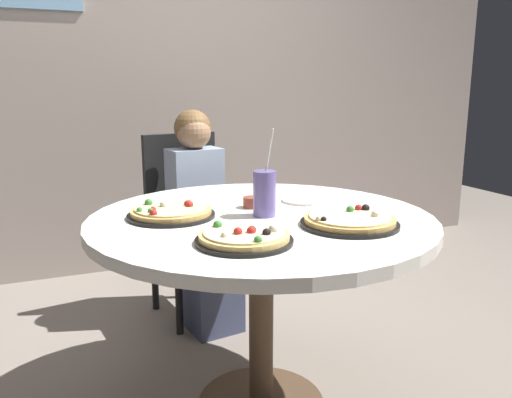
{
  "coord_description": "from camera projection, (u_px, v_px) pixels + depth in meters",
  "views": [
    {
      "loc": [
        -0.69,
        -1.62,
        1.2
      ],
      "look_at": [
        0.0,
        0.05,
        0.8
      ],
      "focal_mm": 36.19,
      "sensor_mm": 36.0,
      "label": 1
    }
  ],
  "objects": [
    {
      "name": "wall_with_window",
      "position": [
        152.0,
        44.0,
        3.27
      ],
      "size": [
        5.2,
        0.14,
        2.9
      ],
      "color": "#A8998E",
      "rests_on": "ground_plane"
    },
    {
      "name": "dining_table",
      "position": [
        261.0,
        242.0,
        1.84
      ],
      "size": [
        1.21,
        1.21,
        0.75
      ],
      "color": "silver",
      "rests_on": "ground_plane"
    },
    {
      "name": "chair_wooden",
      "position": [
        188.0,
        214.0,
        2.73
      ],
      "size": [
        0.45,
        0.45,
        0.95
      ],
      "color": "black",
      "rests_on": "ground_plane"
    },
    {
      "name": "diner_child",
      "position": [
        202.0,
        231.0,
        2.59
      ],
      "size": [
        0.3,
        0.43,
        1.08
      ],
      "color": "#3F4766",
      "rests_on": "ground_plane"
    },
    {
      "name": "pizza_veggie",
      "position": [
        171.0,
        212.0,
        1.79
      ],
      "size": [
        0.31,
        0.31,
        0.05
      ],
      "color": "black",
      "rests_on": "dining_table"
    },
    {
      "name": "pizza_cheese",
      "position": [
        244.0,
        237.0,
        1.5
      ],
      "size": [
        0.29,
        0.29,
        0.05
      ],
      "color": "black",
      "rests_on": "dining_table"
    },
    {
      "name": "pizza_pepperoni",
      "position": [
        350.0,
        221.0,
        1.68
      ],
      "size": [
        0.32,
        0.32,
        0.05
      ],
      "color": "black",
      "rests_on": "dining_table"
    },
    {
      "name": "soda_cup",
      "position": [
        265.0,
        193.0,
        1.79
      ],
      "size": [
        0.08,
        0.08,
        0.31
      ],
      "color": "#6659A5",
      "rests_on": "dining_table"
    },
    {
      "name": "sauce_bowl",
      "position": [
        252.0,
        202.0,
        1.93
      ],
      "size": [
        0.07,
        0.07,
        0.04
      ],
      "primitive_type": "cylinder",
      "color": "brown",
      "rests_on": "dining_table"
    },
    {
      "name": "plate_small",
      "position": [
        305.0,
        200.0,
        2.03
      ],
      "size": [
        0.18,
        0.18,
        0.01
      ],
      "primitive_type": "cylinder",
      "color": "white",
      "rests_on": "dining_table"
    }
  ]
}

